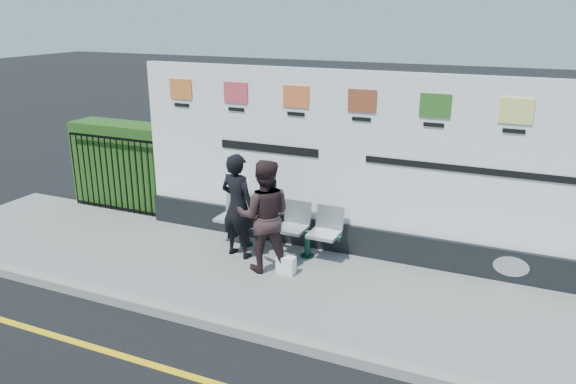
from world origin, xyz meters
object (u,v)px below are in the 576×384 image
object	(u,v)px
billboard	(360,178)
bench	(276,237)
woman_right	(264,216)
woman_left	(238,206)

from	to	relation	value
billboard	bench	distance (m)	1.73
woman_right	woman_left	bearing A→B (deg)	-47.38
billboard	bench	size ratio (longest dim) A/B	3.65
billboard	bench	xyz separation A→B (m)	(-1.28, -0.49, -1.07)
billboard	woman_right	bearing A→B (deg)	-133.61
billboard	woman_left	bearing A→B (deg)	-152.59
bench	woman_left	size ratio (longest dim) A/B	1.27
woman_left	woman_right	size ratio (longest dim) A/B	0.98
bench	billboard	bearing A→B (deg)	21.94
billboard	woman_left	size ratio (longest dim) A/B	4.62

